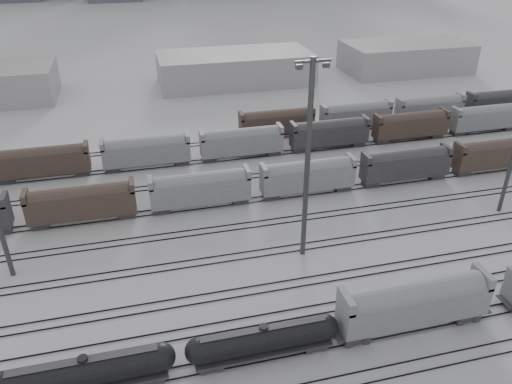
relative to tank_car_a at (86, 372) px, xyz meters
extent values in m
plane|color=silver|center=(24.27, -1.00, -2.33)|extent=(900.00, 900.00, 0.00)
cube|color=black|center=(24.27, -4.28, -2.25)|extent=(220.00, 0.07, 0.16)
cube|color=black|center=(24.27, -0.72, -2.25)|extent=(220.00, 0.07, 0.16)
cube|color=black|center=(24.27, 0.72, -2.25)|extent=(220.00, 0.07, 0.16)
cube|color=black|center=(24.27, 4.28, -2.25)|extent=(220.00, 0.07, 0.16)
cube|color=black|center=(24.27, 5.72, -2.25)|extent=(220.00, 0.07, 0.16)
cube|color=black|center=(24.27, 9.28, -2.25)|extent=(220.00, 0.07, 0.16)
cube|color=black|center=(24.27, 10.72, -2.25)|extent=(220.00, 0.07, 0.16)
cube|color=black|center=(24.27, 16.28, -2.25)|extent=(220.00, 0.07, 0.16)
cube|color=black|center=(24.27, 17.72, -2.25)|extent=(220.00, 0.07, 0.16)
cube|color=black|center=(24.27, 23.28, -2.25)|extent=(220.00, 0.07, 0.16)
cube|color=black|center=(24.27, 24.72, -2.25)|extent=(220.00, 0.07, 0.16)
cube|color=black|center=(24.27, 30.28, -2.25)|extent=(220.00, 0.07, 0.16)
cube|color=black|center=(24.27, 31.72, -2.25)|extent=(220.00, 0.07, 0.16)
cube|color=black|center=(24.27, 38.28, -2.25)|extent=(220.00, 0.07, 0.16)
cube|color=black|center=(24.27, 39.72, -2.25)|extent=(220.00, 0.07, 0.16)
cube|color=black|center=(24.27, 46.28, -2.25)|extent=(220.00, 0.07, 0.16)
cube|color=black|center=(24.27, 47.72, -2.25)|extent=(220.00, 0.07, 0.16)
cube|color=black|center=(24.27, 54.28, -2.25)|extent=(220.00, 0.07, 0.16)
cube|color=black|center=(24.27, 55.72, -2.25)|extent=(220.00, 0.07, 0.16)
cube|color=#27272A|center=(5.63, 0.00, -1.82)|extent=(2.44, 1.97, 0.66)
cube|color=#27272A|center=(0.00, 0.00, -1.35)|extent=(14.54, 2.53, 0.23)
cylinder|color=black|center=(0.00, 0.00, 0.15)|extent=(13.61, 2.72, 2.72)
sphere|color=black|center=(6.80, 0.00, 0.15)|extent=(2.72, 2.72, 2.72)
cylinder|color=black|center=(0.00, 0.00, 1.65)|extent=(0.94, 0.94, 0.47)
cube|color=#27272A|center=(0.00, 0.00, 1.56)|extent=(13.14, 0.84, 0.06)
cube|color=#27272A|center=(11.37, 0.00, -1.84)|extent=(2.32, 1.87, 0.62)
cube|color=#27272A|center=(22.08, 0.00, -1.84)|extent=(2.32, 1.87, 0.62)
cube|color=#27272A|center=(16.73, 0.00, -1.40)|extent=(13.83, 2.41, 0.22)
cylinder|color=black|center=(16.73, 0.00, 0.03)|extent=(12.94, 2.59, 2.59)
sphere|color=black|center=(10.26, 0.00, 0.03)|extent=(2.59, 2.59, 2.59)
sphere|color=black|center=(23.20, 0.00, 0.03)|extent=(2.59, 2.59, 2.59)
cylinder|color=black|center=(16.73, 0.00, 1.46)|extent=(0.89, 0.89, 0.45)
cube|color=#27272A|center=(16.73, 0.00, 1.37)|extent=(12.50, 0.80, 0.05)
cube|color=#27272A|center=(26.46, 0.00, -1.74)|extent=(2.81, 2.27, 0.76)
cube|color=#27272A|center=(39.42, 0.00, -1.74)|extent=(2.81, 2.27, 0.76)
cube|color=gray|center=(32.94, 0.00, 0.80)|extent=(16.20, 3.24, 3.46)
cylinder|color=gray|center=(32.94, 0.00, 2.09)|extent=(14.69, 3.13, 3.13)
cube|color=gray|center=(25.17, 0.00, 2.96)|extent=(0.76, 3.24, 1.51)
cube|color=gray|center=(40.72, 0.00, 2.96)|extent=(0.76, 3.24, 1.51)
cone|color=#27272A|center=(32.94, 0.00, -1.31)|extent=(2.59, 2.59, 0.97)
cylinder|color=#3C3C3E|center=(26.26, 15.69, 10.48)|extent=(0.66, 0.66, 25.62)
cube|color=#3C3C3E|center=(26.26, 15.69, 22.78)|extent=(4.10, 0.31, 0.31)
cube|color=#3C3C3E|center=(24.73, 15.69, 22.27)|extent=(0.72, 0.51, 0.51)
cube|color=#3C3C3E|center=(27.80, 15.69, 22.27)|extent=(0.72, 0.51, 0.51)
cube|color=#44322B|center=(-1.73, 31.00, 0.47)|extent=(15.00, 3.00, 5.60)
cube|color=gray|center=(15.27, 31.00, 0.47)|extent=(15.00, 3.00, 5.60)
cube|color=gray|center=(32.27, 31.00, 0.47)|extent=(15.00, 3.00, 5.60)
cube|color=#27272A|center=(49.27, 31.00, 0.47)|extent=(15.00, 3.00, 5.60)
cube|color=#44322B|center=(66.27, 31.00, 0.47)|extent=(15.00, 3.00, 5.60)
cube|color=#44322B|center=(-8.73, 47.00, 0.47)|extent=(15.00, 3.00, 5.60)
cube|color=gray|center=(8.27, 47.00, 0.47)|extent=(15.00, 3.00, 5.60)
cube|color=gray|center=(25.27, 47.00, 0.47)|extent=(15.00, 3.00, 5.60)
cube|color=#27272A|center=(42.27, 47.00, 0.47)|extent=(15.00, 3.00, 5.60)
cube|color=#44322B|center=(59.27, 47.00, 0.47)|extent=(15.00, 3.00, 5.60)
cube|color=gray|center=(76.27, 47.00, 0.47)|extent=(15.00, 3.00, 5.60)
cube|color=#44322B|center=(34.27, 55.00, 0.47)|extent=(15.00, 3.00, 5.60)
cube|color=gray|center=(51.27, 55.00, 0.47)|extent=(15.00, 3.00, 5.60)
cube|color=gray|center=(68.27, 55.00, 0.47)|extent=(15.00, 3.00, 5.60)
cube|color=#27272A|center=(85.27, 55.00, 0.47)|extent=(15.00, 3.00, 5.60)
cube|color=gray|center=(34.27, 94.00, 1.67)|extent=(40.00, 18.00, 8.00)
cube|color=gray|center=(84.27, 94.00, 1.67)|extent=(35.00, 18.00, 8.00)
camera|label=1|loc=(7.10, -34.65, 36.02)|focal=35.00mm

